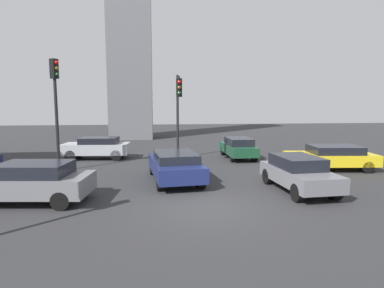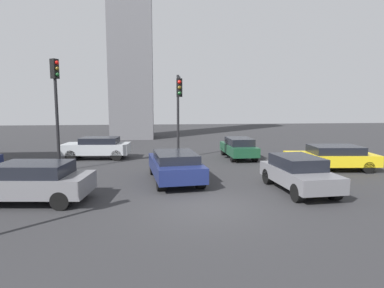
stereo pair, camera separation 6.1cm
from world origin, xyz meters
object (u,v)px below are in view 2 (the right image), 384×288
object	(u,v)px
car_1	(97,147)
car_2	(298,173)
car_6	(30,181)
car_5	(175,165)
car_3	(332,157)
traffic_light_1	(56,95)
car_4	(239,147)
traffic_light_0	(179,101)

from	to	relation	value
car_1	car_2	bearing A→B (deg)	141.65
car_6	car_5	bearing A→B (deg)	-147.29
car_1	car_3	bearing A→B (deg)	163.79
traffic_light_1	car_1	size ratio (longest dim) A/B	1.36
car_2	car_4	distance (m)	8.10
car_4	car_5	distance (m)	7.39
traffic_light_0	car_6	bearing A→B (deg)	-36.35
car_3	car_5	distance (m)	8.79
car_3	car_5	world-z (taller)	car_5
traffic_light_1	car_2	distance (m)	12.54
car_4	car_5	xyz separation A→B (m)	(-4.51, -5.86, 0.02)
traffic_light_1	car_2	xyz separation A→B (m)	(10.97, -5.11, -3.29)
car_2	car_5	world-z (taller)	car_2
traffic_light_0	traffic_light_1	bearing A→B (deg)	-71.62
car_2	car_3	size ratio (longest dim) A/B	0.86
car_6	car_4	bearing A→B (deg)	-132.95
traffic_light_0	car_4	bearing A→B (deg)	107.10
traffic_light_0	car_4	distance (m)	5.15
car_2	car_6	world-z (taller)	car_6
car_1	car_5	xyz separation A→B (m)	(4.70, -6.65, -0.01)
car_1	car_4	size ratio (longest dim) A/B	1.07
car_4	car_5	size ratio (longest dim) A/B	0.83
traffic_light_0	car_2	bearing A→B (deg)	34.55
car_3	car_4	xyz separation A→B (m)	(-4.11, 4.18, 0.02)
traffic_light_1	car_3	bearing A→B (deg)	28.52
traffic_light_0	car_1	distance (m)	6.28
car_4	car_6	size ratio (longest dim) A/B	0.89
traffic_light_1	car_2	bearing A→B (deg)	8.23
traffic_light_1	car_5	xyz separation A→B (m)	(6.01, -2.87, -3.30)
traffic_light_0	car_3	world-z (taller)	traffic_light_0
car_2	traffic_light_1	bearing A→B (deg)	-118.52
traffic_light_1	car_4	xyz separation A→B (m)	(10.52, 2.98, -3.32)
traffic_light_0	car_3	size ratio (longest dim) A/B	1.14
traffic_light_1	car_4	distance (m)	11.43
car_4	traffic_light_0	bearing A→B (deg)	104.35
car_2	car_6	bearing A→B (deg)	-91.08
traffic_light_1	car_6	world-z (taller)	traffic_light_1
car_3	car_1	bearing A→B (deg)	-15.33
car_1	car_3	distance (m)	14.23
traffic_light_1	car_3	world-z (taller)	traffic_light_1
traffic_light_0	car_1	xyz separation A→B (m)	(-5.20, 1.87, -2.99)
car_5	car_6	size ratio (longest dim) A/B	1.07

